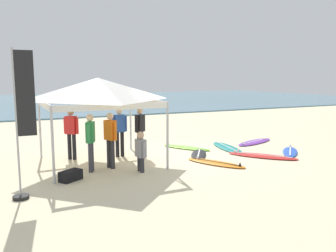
# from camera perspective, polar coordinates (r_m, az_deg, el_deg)

# --- Properties ---
(ground_plane) EXTENTS (80.00, 80.00, 0.00)m
(ground_plane) POSITION_cam_1_polar(r_m,az_deg,el_deg) (12.20, 0.16, -4.97)
(ground_plane) COLOR beige
(sea) EXTENTS (80.00, 36.00, 0.10)m
(sea) POSITION_cam_1_polar(r_m,az_deg,el_deg) (41.92, -18.63, 3.92)
(sea) COLOR #568499
(sea) RESTS_ON ground
(canopy_tent) EXTENTS (3.41, 3.41, 2.75)m
(canopy_tent) POSITION_cam_1_polar(r_m,az_deg,el_deg) (11.05, -11.58, 6.03)
(canopy_tent) COLOR #B7B7BC
(canopy_tent) RESTS_ON ground
(surfboard_teal) EXTENTS (1.07, 2.41, 0.19)m
(surfboard_teal) POSITION_cam_1_polar(r_m,az_deg,el_deg) (13.63, 9.85, -3.55)
(surfboard_teal) COLOR #19847F
(surfboard_teal) RESTS_ON ground
(surfboard_black) EXTENTS (1.50, 1.88, 0.19)m
(surfboard_black) POSITION_cam_1_polar(r_m,az_deg,el_deg) (12.26, 5.13, -4.76)
(surfboard_black) COLOR black
(surfboard_black) RESTS_ON ground
(surfboard_purple) EXTENTS (2.42, 1.40, 0.19)m
(surfboard_purple) POSITION_cam_1_polar(r_m,az_deg,el_deg) (15.05, 14.28, -2.59)
(surfboard_purple) COLOR purple
(surfboard_purple) RESTS_ON ground
(surfboard_blue) EXTENTS (1.71, 1.69, 0.19)m
(surfboard_blue) POSITION_cam_1_polar(r_m,az_deg,el_deg) (13.46, 19.71, -4.05)
(surfboard_blue) COLOR blue
(surfboard_blue) RESTS_ON ground
(surfboard_red) EXTENTS (1.99, 2.28, 0.19)m
(surfboard_red) POSITION_cam_1_polar(r_m,az_deg,el_deg) (12.45, 15.44, -4.82)
(surfboard_red) COLOR red
(surfboard_red) RESTS_ON ground
(surfboard_lime) EXTENTS (1.54, 2.03, 0.19)m
(surfboard_lime) POSITION_cam_1_polar(r_m,az_deg,el_deg) (13.45, 3.06, -3.60)
(surfboard_lime) COLOR #7AD12D
(surfboard_lime) RESTS_ON ground
(surfboard_orange) EXTENTS (1.44, 2.09, 0.19)m
(surfboard_orange) POSITION_cam_1_polar(r_m,az_deg,el_deg) (11.14, 8.01, -6.12)
(surfboard_orange) COLOR orange
(surfboard_orange) RESTS_ON ground
(person_green) EXTENTS (0.34, 0.51, 1.71)m
(person_green) POSITION_cam_1_polar(r_m,az_deg,el_deg) (10.22, -12.82, -2.06)
(person_green) COLOR #383842
(person_green) RESTS_ON ground
(person_black) EXTENTS (0.44, 0.40, 1.71)m
(person_black) POSITION_cam_1_polar(r_m,az_deg,el_deg) (11.96, -4.69, -0.44)
(person_black) COLOR black
(person_black) RESTS_ON ground
(person_orange) EXTENTS (0.34, 0.51, 1.71)m
(person_orange) POSITION_cam_1_polar(r_m,az_deg,el_deg) (10.50, -9.60, -1.71)
(person_orange) COLOR #2D2D33
(person_orange) RESTS_ON ground
(person_red) EXTENTS (0.43, 0.40, 1.71)m
(person_red) POSITION_cam_1_polar(r_m,az_deg,el_deg) (11.91, -15.85, -0.76)
(person_red) COLOR black
(person_red) RESTS_ON ground
(person_blue) EXTENTS (0.55, 0.23, 1.71)m
(person_blue) POSITION_cam_1_polar(r_m,az_deg,el_deg) (12.01, -8.10, -0.46)
(person_blue) COLOR black
(person_blue) RESTS_ON ground
(person_grey) EXTENTS (0.24, 0.55, 1.20)m
(person_grey) POSITION_cam_1_polar(r_m,az_deg,el_deg) (10.05, -4.59, -3.99)
(person_grey) COLOR #2D2D33
(person_grey) RESTS_ON ground
(banner_flag) EXTENTS (0.60, 0.36, 3.40)m
(banner_flag) POSITION_cam_1_polar(r_m,az_deg,el_deg) (8.31, -23.14, -0.72)
(banner_flag) COLOR #99999E
(banner_flag) RESTS_ON ground
(gear_bag_near_tent) EXTENTS (0.68, 0.59, 0.28)m
(gear_bag_near_tent) POSITION_cam_1_polar(r_m,az_deg,el_deg) (9.64, -15.94, -7.96)
(gear_bag_near_tent) COLOR black
(gear_bag_near_tent) RESTS_ON ground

